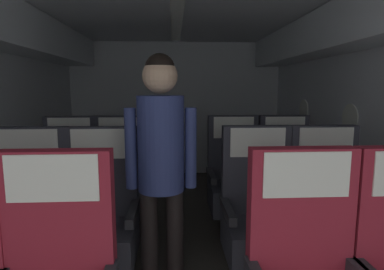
{
  "coord_description": "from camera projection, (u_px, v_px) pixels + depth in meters",
  "views": [
    {
      "loc": [
        -0.04,
        0.33,
        1.35
      ],
      "look_at": [
        0.13,
        3.21,
        0.93
      ],
      "focal_mm": 30.01,
      "sensor_mm": 36.0,
      "label": 1
    }
  ],
  "objects": [
    {
      "name": "seat_b_right_window",
      "position": [
        259.0,
        219.0,
        2.17
      ],
      "size": [
        0.5,
        0.48,
        1.09
      ],
      "color": "#38383D",
      "rests_on": "ground"
    },
    {
      "name": "seat_c_right_window",
      "position": [
        234.0,
        183.0,
        3.0
      ],
      "size": [
        0.5,
        0.48,
        1.09
      ],
      "color": "#38383D",
      "rests_on": "ground"
    },
    {
      "name": "fuselage_shell",
      "position": [
        178.0,
        66.0,
        2.52
      ],
      "size": [
        3.36,
        5.38,
        2.1
      ],
      "color": "silver",
      "rests_on": "ground"
    },
    {
      "name": "seat_b_left_aisle",
      "position": [
        100.0,
        223.0,
        2.11
      ],
      "size": [
        0.5,
        0.48,
        1.09
      ],
      "color": "#38383D",
      "rests_on": "ground"
    },
    {
      "name": "seat_b_right_aisle",
      "position": [
        328.0,
        218.0,
        2.19
      ],
      "size": [
        0.5,
        0.48,
        1.09
      ],
      "color": "#38383D",
      "rests_on": "ground"
    },
    {
      "name": "seat_c_left_window",
      "position": [
        69.0,
        186.0,
        2.91
      ],
      "size": [
        0.5,
        0.48,
        1.09
      ],
      "color": "#38383D",
      "rests_on": "ground"
    },
    {
      "name": "seat_c_left_aisle",
      "position": [
        120.0,
        185.0,
        2.95
      ],
      "size": [
        0.5,
        0.48,
        1.09
      ],
      "color": "#38383D",
      "rests_on": "ground"
    },
    {
      "name": "flight_attendant",
      "position": [
        161.0,
        155.0,
        1.93
      ],
      "size": [
        0.43,
        0.28,
        1.55
      ],
      "rotation": [
        0.0,
        0.0,
        2.94
      ],
      "color": "black",
      "rests_on": "ground"
    },
    {
      "name": "ground",
      "position": [
        180.0,
        263.0,
        2.51
      ],
      "size": [
        3.48,
        5.73,
        0.02
      ],
      "primitive_type": "cube",
      "color": "#3D3833"
    },
    {
      "name": "seat_c_right_aisle",
      "position": [
        286.0,
        183.0,
        3.01
      ],
      "size": [
        0.5,
        0.48,
        1.09
      ],
      "color": "#38383D",
      "rests_on": "ground"
    },
    {
      "name": "seat_b_left_window",
      "position": [
        28.0,
        224.0,
        2.1
      ],
      "size": [
        0.5,
        0.48,
        1.09
      ],
      "color": "#38383D",
      "rests_on": "ground"
    }
  ]
}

